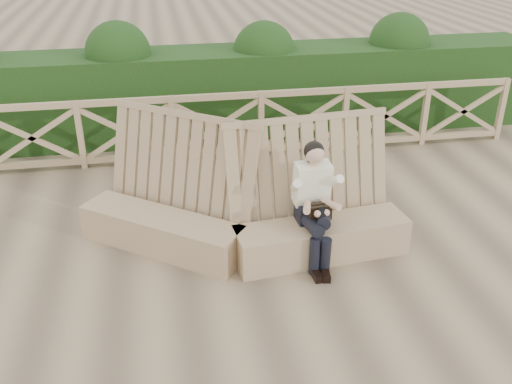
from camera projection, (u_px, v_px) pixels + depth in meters
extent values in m
plane|color=brown|center=(256.00, 280.00, 6.36)|extent=(60.00, 60.00, 0.00)
cube|color=#9C8059|center=(162.00, 232.00, 6.88)|extent=(1.94, 1.64, 0.44)
cube|color=#9C8059|center=(172.00, 180.00, 6.83)|extent=(1.91, 1.59, 1.56)
cube|color=#9C8059|center=(321.00, 239.00, 6.72)|extent=(2.10, 0.71, 0.44)
cube|color=#9C8059|center=(315.00, 186.00, 6.69)|extent=(2.09, 0.65, 1.56)
cube|color=black|center=(312.00, 212.00, 6.64)|extent=(0.38, 0.28, 0.22)
cube|color=#EDE8C3|center=(312.00, 183.00, 6.52)|extent=(0.42, 0.31, 0.53)
sphere|color=tan|center=(315.00, 154.00, 6.31)|extent=(0.22, 0.22, 0.21)
sphere|color=black|center=(314.00, 151.00, 6.33)|extent=(0.25, 0.25, 0.23)
cylinder|color=black|center=(310.00, 223.00, 6.44)|extent=(0.18, 0.47, 0.15)
cylinder|color=black|center=(323.00, 215.00, 6.46)|extent=(0.18, 0.48, 0.17)
cylinder|color=black|center=(314.00, 257.00, 6.39)|extent=(0.13, 0.13, 0.44)
cylinder|color=black|center=(325.00, 256.00, 6.39)|extent=(0.13, 0.13, 0.44)
cube|color=black|center=(316.00, 275.00, 6.39)|extent=(0.10, 0.25, 0.08)
cube|color=black|center=(325.00, 274.00, 6.39)|extent=(0.10, 0.25, 0.08)
cube|color=black|center=(319.00, 211.00, 6.44)|extent=(0.27, 0.16, 0.17)
cube|color=black|center=(323.00, 213.00, 6.26)|extent=(0.08, 0.09, 0.12)
cube|color=#9C825A|center=(216.00, 97.00, 8.96)|extent=(10.10, 0.07, 0.10)
cube|color=#9C825A|center=(218.00, 151.00, 9.38)|extent=(10.10, 0.07, 0.10)
cube|color=black|center=(209.00, 93.00, 10.15)|extent=(12.00, 1.20, 1.50)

